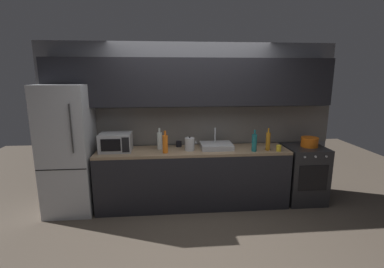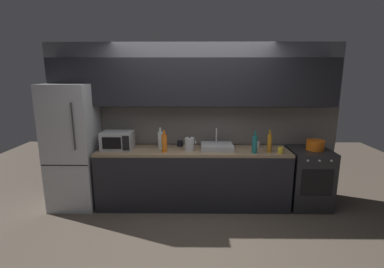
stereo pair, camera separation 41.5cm
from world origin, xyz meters
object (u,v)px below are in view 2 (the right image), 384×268
(refrigerator, at_px, (73,147))
(oven_range, at_px, (308,178))
(mug_white, at_px, (257,144))
(wine_bottle_orange, at_px, (164,143))
(mug_yellow, at_px, (280,151))
(kettle, at_px, (189,144))
(mug_dark, at_px, (180,144))
(wine_bottle_amber, at_px, (269,143))
(cooking_pot, at_px, (315,145))
(wine_bottle_teal, at_px, (255,144))
(wine_bottle_clear, at_px, (160,140))
(microwave, at_px, (118,140))

(refrigerator, xyz_separation_m, oven_range, (3.61, -0.00, -0.49))
(oven_range, relative_size, mug_white, 9.93)
(wine_bottle_orange, relative_size, mug_yellow, 3.57)
(kettle, relative_size, mug_dark, 2.40)
(wine_bottle_amber, bearing_deg, cooking_pot, 10.71)
(mug_yellow, relative_size, cooking_pot, 0.35)
(wine_bottle_teal, bearing_deg, cooking_pot, 10.75)
(refrigerator, distance_m, mug_dark, 1.63)
(wine_bottle_amber, bearing_deg, oven_range, 11.47)
(wine_bottle_clear, distance_m, mug_dark, 0.33)
(mug_yellow, relative_size, mug_dark, 1.03)
(mug_dark, bearing_deg, oven_range, -5.50)
(kettle, xyz_separation_m, wine_bottle_clear, (-0.45, 0.12, 0.04))
(wine_bottle_teal, relative_size, mug_white, 3.57)
(wine_bottle_orange, distance_m, mug_dark, 0.40)
(microwave, xyz_separation_m, mug_yellow, (2.40, -0.22, -0.09))
(oven_range, xyz_separation_m, wine_bottle_clear, (-2.28, 0.07, 0.58))
(oven_range, bearing_deg, wine_bottle_amber, -168.53)
(wine_bottle_orange, xyz_separation_m, cooking_pot, (2.26, 0.14, -0.06))
(refrigerator, bearing_deg, wine_bottle_clear, 3.15)
(mug_white, distance_m, cooking_pot, 0.85)
(wine_bottle_orange, relative_size, wine_bottle_teal, 1.01)
(kettle, distance_m, wine_bottle_clear, 0.46)
(wine_bottle_amber, xyz_separation_m, mug_dark, (-1.32, 0.33, -0.10))
(oven_range, bearing_deg, wine_bottle_clear, 178.14)
(wine_bottle_orange, bearing_deg, wine_bottle_clear, 111.38)
(wine_bottle_clear, height_order, wine_bottle_amber, wine_bottle_amber)
(mug_dark, bearing_deg, wine_bottle_amber, -13.93)
(microwave, relative_size, wine_bottle_amber, 1.37)
(refrigerator, height_order, mug_yellow, refrigerator)
(wine_bottle_clear, height_order, mug_dark, wine_bottle_clear)
(kettle, relative_size, mug_white, 2.37)
(kettle, relative_size, wine_bottle_orange, 0.66)
(wine_bottle_clear, bearing_deg, mug_yellow, -8.98)
(oven_range, relative_size, wine_bottle_teal, 2.78)
(mug_dark, xyz_separation_m, cooking_pot, (2.05, -0.19, 0.03))
(kettle, bearing_deg, mug_white, 10.73)
(refrigerator, relative_size, mug_yellow, 20.54)
(kettle, relative_size, mug_yellow, 2.34)
(refrigerator, relative_size, microwave, 4.09)
(cooking_pot, bearing_deg, oven_range, -178.59)
(kettle, distance_m, mug_dark, 0.28)
(mug_dark, bearing_deg, microwave, -169.61)
(wine_bottle_orange, xyz_separation_m, mug_dark, (0.21, 0.33, -0.09))
(oven_range, height_order, mug_yellow, mug_yellow)
(oven_range, distance_m, cooking_pot, 0.53)
(refrigerator, height_order, wine_bottle_teal, refrigerator)
(refrigerator, xyz_separation_m, microwave, (0.68, 0.02, 0.09))
(wine_bottle_orange, bearing_deg, kettle, 15.52)
(cooking_pot, bearing_deg, kettle, -178.71)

